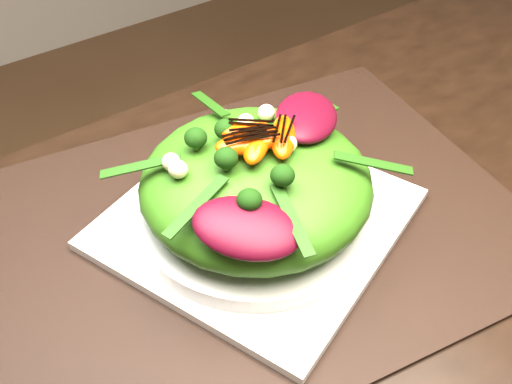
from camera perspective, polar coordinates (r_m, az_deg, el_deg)
placemat at (r=0.64m, az=0.00°, el=-3.00°), size 0.62×0.51×0.00m
plate_base at (r=0.64m, az=0.00°, el=-2.54°), size 0.36×0.36×0.01m
salad_bowl at (r=0.63m, az=0.00°, el=-1.61°), size 0.30×0.30×0.02m
lettuce_mound at (r=0.60m, az=0.00°, el=0.91°), size 0.30×0.30×0.08m
radicchio_leaf at (r=0.62m, az=4.86°, el=7.16°), size 0.12×0.11×0.02m
orange_segment at (r=0.57m, az=-2.69°, el=4.36°), size 0.06×0.04×0.02m
broccoli_floret at (r=0.58m, az=-7.80°, el=4.15°), size 0.04×0.04×0.03m
macadamia_nut at (r=0.56m, az=3.52°, el=3.86°), size 0.02×0.02×0.02m
balsamic_drizzle at (r=0.57m, az=-2.72°, el=5.04°), size 0.05×0.01×0.00m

